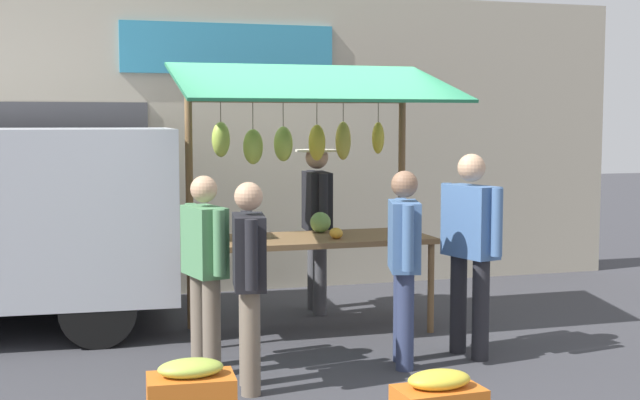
% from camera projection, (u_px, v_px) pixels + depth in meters
% --- Properties ---
extents(ground_plane, '(40.00, 40.00, 0.00)m').
position_uv_depth(ground_plane, '(311.00, 330.00, 8.25)').
color(ground_plane, '#38383D').
extents(street_backdrop, '(9.00, 0.30, 3.40)m').
position_uv_depth(street_backdrop, '(254.00, 143.00, 10.18)').
color(street_backdrop, '#B2A893').
rests_on(street_backdrop, ground).
extents(market_stall, '(2.50, 1.46, 2.50)m').
position_uv_depth(market_stall, '(308.00, 163.00, 8.17)').
color(market_stall, brown).
rests_on(market_stall, ground).
extents(vendor_with_sunhat, '(0.44, 0.72, 1.70)m').
position_uv_depth(vendor_with_sunhat, '(317.00, 214.00, 8.96)').
color(vendor_with_sunhat, '#4C4C51').
rests_on(vendor_with_sunhat, ground).
extents(shopper_in_striped_shirt, '(0.34, 0.65, 1.56)m').
position_uv_depth(shopper_in_striped_shirt, '(404.00, 255.00, 6.99)').
color(shopper_in_striped_shirt, navy).
rests_on(shopper_in_striped_shirt, ground).
extents(shopper_with_shopping_bag, '(0.34, 0.69, 1.69)m').
position_uv_depth(shopper_with_shopping_bag, '(470.00, 239.00, 7.27)').
color(shopper_with_shopping_bag, '#232328').
rests_on(shopper_with_shopping_bag, ground).
extents(shopper_with_ponytail, '(0.32, 0.65, 1.54)m').
position_uv_depth(shopper_with_ponytail, '(205.00, 261.00, 6.83)').
color(shopper_with_ponytail, '#726656').
rests_on(shopper_with_ponytail, ground).
extents(shopper_in_grey_tee, '(0.29, 0.66, 1.52)m').
position_uv_depth(shopper_in_grey_tee, '(249.00, 273.00, 6.36)').
color(shopper_in_grey_tee, '#726656').
rests_on(shopper_in_grey_tee, ground).
extents(produce_crate_side, '(0.58, 0.38, 0.43)m').
position_uv_depth(produce_crate_side, '(191.00, 395.00, 5.68)').
color(produce_crate_side, '#D1661E').
rests_on(produce_crate_side, ground).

